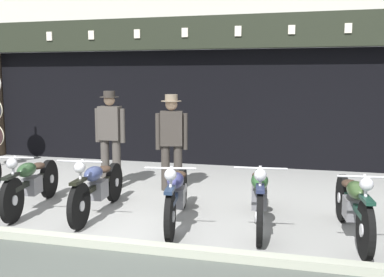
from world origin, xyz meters
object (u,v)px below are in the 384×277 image
at_px(motorcycle_center_left, 98,186).
at_px(motorcycle_right, 353,205).
at_px(salesman_left, 110,135).
at_px(shopkeeper_center, 172,137).
at_px(motorcycle_left, 31,182).
at_px(advert_board_near, 348,88).
at_px(motorcycle_center, 177,193).
at_px(motorcycle_center_right, 259,195).

bearing_deg(motorcycle_center_left, motorcycle_right, 172.90).
height_order(salesman_left, shopkeeper_center, salesman_left).
relative_size(motorcycle_left, advert_board_near, 1.95).
relative_size(motorcycle_right, salesman_left, 1.14).
height_order(motorcycle_left, salesman_left, salesman_left).
bearing_deg(shopkeeper_center, motorcycle_right, 134.45).
relative_size(motorcycle_center, shopkeeper_center, 1.20).
bearing_deg(motorcycle_center_left, advert_board_near, -136.95).
distance_m(motorcycle_right, advert_board_near, 4.49).
bearing_deg(advert_board_near, motorcycle_right, -93.15).
bearing_deg(salesman_left, shopkeeper_center, -174.92).
bearing_deg(motorcycle_center_right, advert_board_near, -115.13).
relative_size(motorcycle_center, motorcycle_right, 1.02).
height_order(motorcycle_center_left, shopkeeper_center, shopkeeper_center).
relative_size(motorcycle_center_left, shopkeeper_center, 1.17).
height_order(motorcycle_left, motorcycle_center_right, motorcycle_center_right).
xyz_separation_m(motorcycle_center_left, shopkeeper_center, (0.62, 1.61, 0.52)).
xyz_separation_m(motorcycle_center, shopkeeper_center, (-0.60, 1.72, 0.52)).
relative_size(motorcycle_center_right, salesman_left, 1.18).
bearing_deg(motorcycle_center_right, salesman_left, -33.70).
xyz_separation_m(motorcycle_left, motorcycle_center, (2.30, -0.08, -0.00)).
relative_size(motorcycle_left, motorcycle_center_left, 0.97).
relative_size(motorcycle_center_left, motorcycle_center, 0.98).
xyz_separation_m(motorcycle_left, motorcycle_right, (4.55, -0.09, 0.01)).
bearing_deg(shopkeeper_center, salesman_left, -7.29).
bearing_deg(motorcycle_center, motorcycle_right, 170.12).
xyz_separation_m(salesman_left, shopkeeper_center, (1.10, 0.14, -0.03)).
bearing_deg(motorcycle_center_right, shopkeeper_center, -49.31).
distance_m(motorcycle_left, motorcycle_center_left, 1.07).
bearing_deg(shopkeeper_center, motorcycle_center, 94.95).
relative_size(motorcycle_center, salesman_left, 1.16).
relative_size(motorcycle_center_left, motorcycle_center_right, 0.96).
height_order(motorcycle_left, shopkeeper_center, shopkeeper_center).
bearing_deg(salesman_left, motorcycle_right, 156.05).
bearing_deg(salesman_left, motorcycle_left, 66.45).
xyz_separation_m(motorcycle_center, motorcycle_center_right, (1.09, 0.15, 0.02)).
xyz_separation_m(salesman_left, advert_board_near, (4.19, 2.68, 0.80)).
bearing_deg(advert_board_near, motorcycle_left, -138.82).
relative_size(motorcycle_center_right, shopkeeper_center, 1.22).
xyz_separation_m(motorcycle_left, motorcycle_center_right, (3.39, 0.07, 0.01)).
bearing_deg(motorcycle_center, advert_board_near, -129.92).
height_order(motorcycle_center_left, motorcycle_center, motorcycle_center_left).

